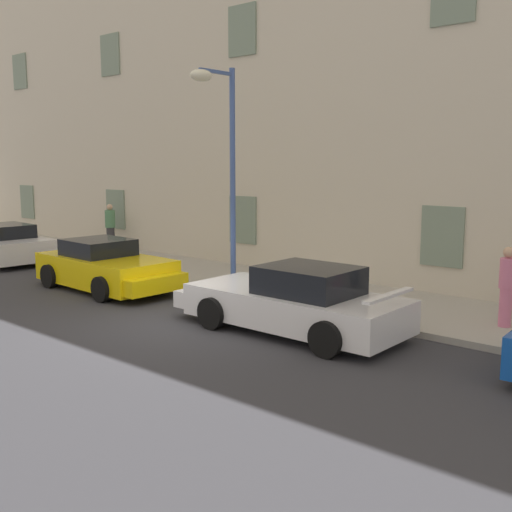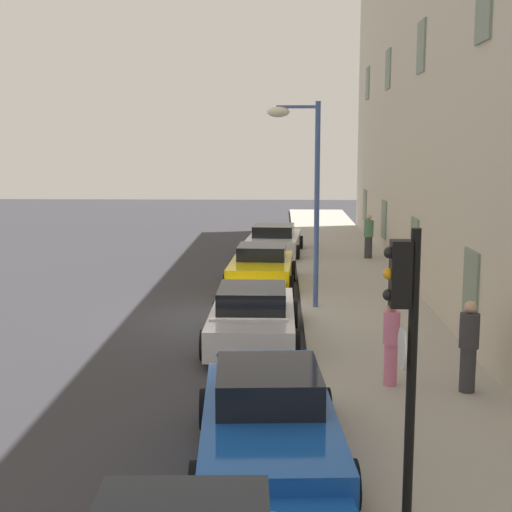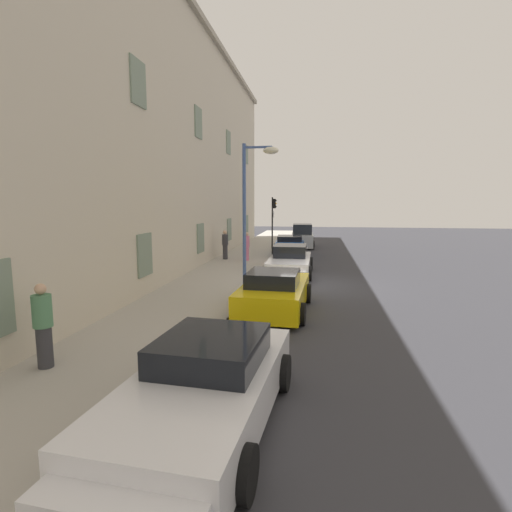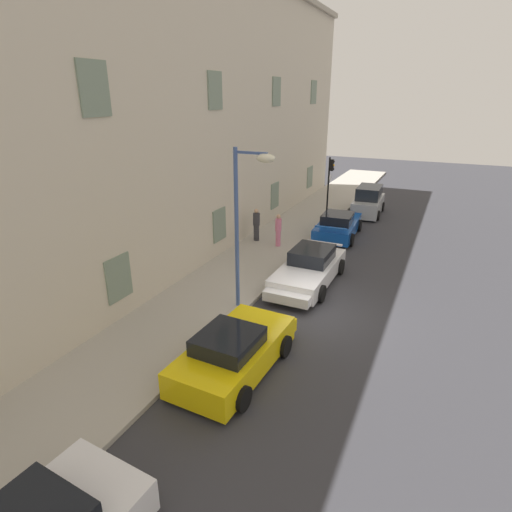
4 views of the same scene
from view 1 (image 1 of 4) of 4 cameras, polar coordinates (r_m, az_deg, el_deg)
name	(u,v)px [view 1 (image 1 of 4)]	position (r m, az deg, el deg)	size (l,w,h in m)	color
ground_plane	(182,322)	(13.42, -6.89, -6.10)	(80.00, 80.00, 0.00)	#333338
sidewalk	(292,290)	(16.24, 3.42, -3.17)	(60.00, 3.52, 0.14)	#A8A399
building_facade	(368,61)	(19.05, 10.41, 17.45)	(41.51, 4.08, 12.65)	beige
sportscar_yellow_flank	(109,268)	(16.93, -13.60, -1.13)	(4.55, 2.26, 1.34)	yellow
sportscar_white_middle	(289,302)	(12.52, 3.12, -4.28)	(5.00, 2.13, 1.39)	white
street_lamp	(220,139)	(15.09, -3.34, 10.87)	(0.44, 1.42, 5.55)	#3F5999
pedestrian_strolling	(110,227)	(23.61, -13.44, 2.69)	(0.44, 0.44, 1.72)	#333338
pedestrian_bystander	(507,285)	(13.23, 22.36, -2.56)	(0.43, 0.43, 1.63)	pink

